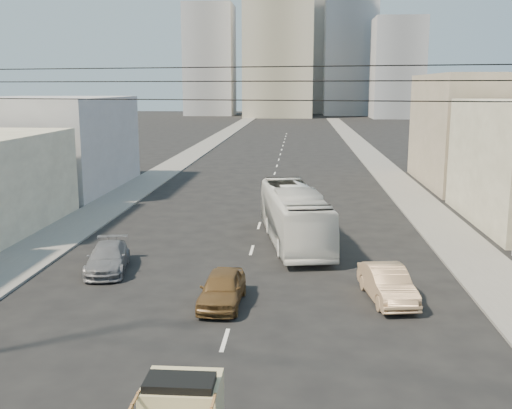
# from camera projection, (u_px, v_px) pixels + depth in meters

# --- Properties ---
(sidewalk_left) EXTENTS (3.50, 180.00, 0.12)m
(sidewalk_left) POSITION_uv_depth(u_px,v_px,m) (196.00, 152.00, 82.85)
(sidewalk_left) COLOR slate
(sidewalk_left) RESTS_ON ground
(sidewalk_right) EXTENTS (3.50, 180.00, 0.12)m
(sidewalk_right) POSITION_uv_depth(u_px,v_px,m) (367.00, 153.00, 81.17)
(sidewalk_right) COLOR slate
(sidewalk_right) RESTS_ON ground
(lane_dashes) EXTENTS (0.15, 104.00, 0.01)m
(lane_dashes) POSITION_uv_depth(u_px,v_px,m) (276.00, 169.00, 65.39)
(lane_dashes) COLOR silver
(lane_dashes) RESTS_ON ground
(city_bus) EXTENTS (4.55, 11.80, 3.21)m
(city_bus) POSITION_uv_depth(u_px,v_px,m) (294.00, 215.00, 34.48)
(city_bus) COLOR silver
(city_bus) RESTS_ON ground
(sedan_brown) EXTENTS (1.80, 4.21, 1.42)m
(sedan_brown) POSITION_uv_depth(u_px,v_px,m) (222.00, 288.00, 24.70)
(sedan_brown) COLOR brown
(sedan_brown) RESTS_ON ground
(sedan_tan) EXTENTS (2.19, 4.59, 1.45)m
(sedan_tan) POSITION_uv_depth(u_px,v_px,m) (387.00, 284.00, 25.21)
(sedan_tan) COLOR tan
(sedan_tan) RESTS_ON ground
(sedan_grey) EXTENTS (2.63, 4.80, 1.32)m
(sedan_grey) POSITION_uv_depth(u_px,v_px,m) (108.00, 258.00, 29.26)
(sedan_grey) COLOR slate
(sedan_grey) RESTS_ON ground
(overhead_wires) EXTENTS (23.01, 5.02, 0.72)m
(overhead_wires) POSITION_uv_depth(u_px,v_px,m) (185.00, 83.00, 13.26)
(overhead_wires) COLOR black
(overhead_wires) RESTS_ON ground
(bldg_right_far) EXTENTS (12.00, 16.00, 10.00)m
(bldg_right_far) POSITION_uv_depth(u_px,v_px,m) (493.00, 130.00, 54.18)
(bldg_right_far) COLOR gray
(bldg_right_far) RESTS_ON ground
(bldg_left_far) EXTENTS (12.00, 16.00, 8.00)m
(bldg_left_far) POSITION_uv_depth(u_px,v_px,m) (47.00, 144.00, 52.31)
(bldg_left_far) COLOR #979799
(bldg_left_far) RESTS_ON ground
(high_rise_tower) EXTENTS (20.00, 20.00, 60.00)m
(high_rise_tower) POSITION_uv_depth(u_px,v_px,m) (279.00, 13.00, 174.36)
(high_rise_tower) COLOR gray
(high_rise_tower) RESTS_ON ground
(midrise_ne) EXTENTS (16.00, 16.00, 40.00)m
(midrise_ne) POSITION_uv_depth(u_px,v_px,m) (350.00, 51.00, 189.40)
(midrise_ne) COLOR gray
(midrise_ne) RESTS_ON ground
(midrise_nw) EXTENTS (15.00, 15.00, 34.00)m
(midrise_nw) POSITION_uv_depth(u_px,v_px,m) (210.00, 61.00, 188.23)
(midrise_nw) COLOR gray
(midrise_nw) RESTS_ON ground
(midrise_back) EXTENTS (18.00, 18.00, 44.00)m
(midrise_back) POSITION_uv_depth(u_px,v_px,m) (311.00, 48.00, 204.55)
(midrise_back) COLOR #979799
(midrise_back) RESTS_ON ground
(midrise_east) EXTENTS (14.00, 14.00, 28.00)m
(midrise_east) POSITION_uv_depth(u_px,v_px,m) (397.00, 68.00, 170.13)
(midrise_east) COLOR gray
(midrise_east) RESTS_ON ground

